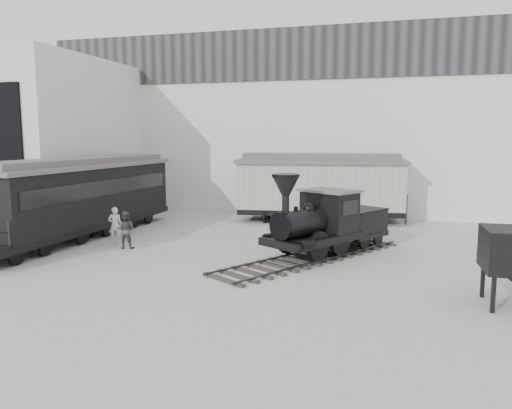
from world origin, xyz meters
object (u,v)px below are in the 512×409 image
(visitor_b, at_px, (126,230))
(locomotive, at_px, (324,226))
(visitor_a, at_px, (115,225))
(boxcar, at_px, (320,186))
(passenger_coach, at_px, (81,197))

(visitor_b, bearing_deg, locomotive, 178.29)
(locomotive, distance_m, visitor_a, 9.26)
(boxcar, xyz_separation_m, visitor_b, (-6.95, -9.05, -1.19))
(locomotive, height_order, visitor_a, locomotive)
(locomotive, relative_size, passenger_coach, 0.69)
(passenger_coach, xyz_separation_m, visitor_a, (2.24, -0.85, -1.09))
(visitor_a, xyz_separation_m, visitor_b, (0.97, -0.78, -0.02))
(locomotive, bearing_deg, boxcar, 130.81)
(passenger_coach, bearing_deg, visitor_b, -23.82)
(visitor_a, distance_m, visitor_b, 1.24)
(boxcar, height_order, visitor_b, boxcar)
(boxcar, relative_size, visitor_a, 5.85)
(boxcar, height_order, passenger_coach, boxcar)
(locomotive, xyz_separation_m, visitor_a, (-9.25, -0.08, -0.40))
(locomotive, distance_m, boxcar, 8.33)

